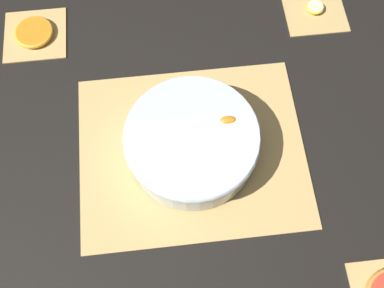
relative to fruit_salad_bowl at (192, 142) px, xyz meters
name	(u,v)px	position (x,y,z in m)	size (l,w,h in m)	color
ground_plane	(192,151)	(0.00, 0.00, -0.05)	(6.00, 6.00, 0.00)	black
bamboo_mat_center	(192,150)	(0.00, 0.00, -0.04)	(0.42, 0.35, 0.01)	tan
coaster_mat_near_left	(314,9)	(-0.30, -0.30, -0.04)	(0.13, 0.13, 0.01)	tan
coaster_mat_near_right	(35,35)	(0.30, -0.30, -0.04)	(0.13, 0.13, 0.01)	tan
fruit_salad_bowl	(192,142)	(0.00, 0.00, 0.00)	(0.24, 0.24, 0.08)	silver
orange_slice_whole	(34,32)	(0.30, -0.30, -0.03)	(0.08, 0.08, 0.01)	orange
banana_coin_single	(315,7)	(-0.30, -0.30, -0.04)	(0.04, 0.04, 0.01)	beige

